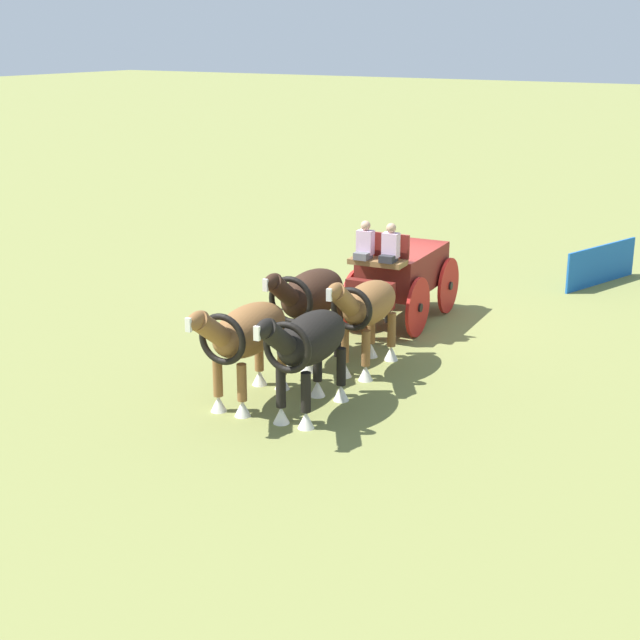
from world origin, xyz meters
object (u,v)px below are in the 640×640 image
at_px(draft_horse_rear_near, 366,308).
at_px(draft_horse_rear_off, 310,297).
at_px(draft_horse_lead_off, 246,334).
at_px(show_wagon, 400,272).
at_px(draft_horse_lead_near, 308,343).

height_order(draft_horse_rear_near, draft_horse_rear_off, draft_horse_rear_off).
distance_m(draft_horse_rear_near, draft_horse_lead_off, 2.89).
bearing_deg(draft_horse_rear_near, draft_horse_rear_off, -85.76).
relative_size(show_wagon, draft_horse_lead_near, 1.83).
height_order(draft_horse_rear_off, draft_horse_lead_off, draft_horse_rear_off).
bearing_deg(draft_horse_rear_near, show_wagon, -164.34).
bearing_deg(draft_horse_lead_off, draft_horse_lead_near, 95.02).
bearing_deg(show_wagon, draft_horse_rear_near, 15.66).
bearing_deg(draft_horse_rear_near, draft_horse_lead_near, 5.19).
xyz_separation_m(show_wagon, draft_horse_rear_near, (3.44, 0.97, 0.13)).
height_order(show_wagon, draft_horse_lead_near, show_wagon).
height_order(draft_horse_rear_near, draft_horse_lead_off, draft_horse_rear_near).
relative_size(draft_horse_rear_off, draft_horse_lead_near, 1.02).
bearing_deg(show_wagon, draft_horse_lead_off, -0.90).
xyz_separation_m(draft_horse_lead_near, draft_horse_lead_off, (0.11, -1.30, -0.02)).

